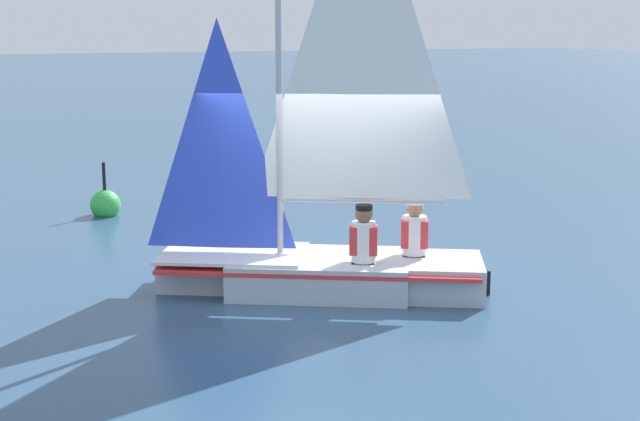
{
  "coord_description": "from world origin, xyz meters",
  "views": [
    {
      "loc": [
        5.57,
        9.42,
        3.24
      ],
      "look_at": [
        0.0,
        0.0,
        1.04
      ],
      "focal_mm": 50.0,
      "sensor_mm": 36.0,
      "label": 1
    }
  ],
  "objects_px": {
    "sailboat_main": "(323,231)",
    "sailor_helm": "(364,248)",
    "sailor_crew": "(414,241)",
    "buoy_marker": "(105,205)"
  },
  "relations": [
    {
      "from": "sailor_helm",
      "to": "sailor_crew",
      "type": "bearing_deg",
      "value": -146.03
    },
    {
      "from": "sailor_crew",
      "to": "sailor_helm",
      "type": "bearing_deg",
      "value": 33.97
    },
    {
      "from": "buoy_marker",
      "to": "sailor_crew",
      "type": "bearing_deg",
      "value": 106.71
    },
    {
      "from": "sailor_helm",
      "to": "sailor_crew",
      "type": "height_order",
      "value": "same"
    },
    {
      "from": "sailboat_main",
      "to": "sailor_helm",
      "type": "relative_size",
      "value": 4.71
    },
    {
      "from": "sailor_helm",
      "to": "sailboat_main",
      "type": "bearing_deg",
      "value": -22.69
    },
    {
      "from": "sailor_crew",
      "to": "buoy_marker",
      "type": "xyz_separation_m",
      "value": [
        1.98,
        -6.6,
        -0.44
      ]
    },
    {
      "from": "sailboat_main",
      "to": "sailor_helm",
      "type": "bearing_deg",
      "value": 157.31
    },
    {
      "from": "buoy_marker",
      "to": "sailor_helm",
      "type": "bearing_deg",
      "value": 100.57
    },
    {
      "from": "sailboat_main",
      "to": "buoy_marker",
      "type": "xyz_separation_m",
      "value": [
        0.93,
        -6.09,
        -0.58
      ]
    }
  ]
}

